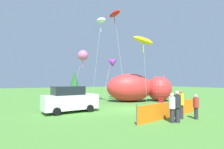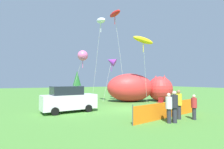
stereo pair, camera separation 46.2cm
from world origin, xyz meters
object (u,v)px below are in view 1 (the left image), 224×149
(spectator_in_white_shirt, at_px, (181,103))
(kite_yellow_hero, at_px, (143,40))
(inflatable_cat, at_px, (138,89))
(kite_purple_delta, at_px, (111,61))
(folding_chair, at_px, (161,101))
(spectator_in_black_shirt, at_px, (172,106))
(spectator_in_blue_shirt, at_px, (196,106))
(kite_white_ghost, at_px, (101,21))
(kite_pink_octopus, at_px, (83,56))
(parked_car, at_px, (70,100))
(kite_red_lizard, at_px, (115,14))
(spectator_in_grey_shirt, at_px, (177,105))

(spectator_in_white_shirt, xyz_separation_m, kite_yellow_hero, (2.35, 6.58, 5.82))
(inflatable_cat, height_order, kite_purple_delta, kite_purple_delta)
(folding_chair, bearing_deg, kite_yellow_hero, -104.10)
(spectator_in_black_shirt, relative_size, spectator_in_blue_shirt, 1.10)
(spectator_in_white_shirt, relative_size, kite_white_ghost, 0.20)
(folding_chair, distance_m, spectator_in_black_shirt, 6.64)
(kite_pink_octopus, bearing_deg, kite_yellow_hero, -23.45)
(kite_white_ghost, distance_m, kite_pink_octopus, 4.40)
(folding_chair, distance_m, spectator_in_blue_shirt, 5.62)
(folding_chair, bearing_deg, inflatable_cat, -129.57)
(folding_chair, xyz_separation_m, kite_white_ghost, (-4.37, 4.36, 8.51))
(parked_car, distance_m, kite_red_lizard, 12.21)
(spectator_in_blue_shirt, bearing_deg, kite_purple_delta, 88.44)
(inflatable_cat, height_order, kite_yellow_hero, kite_yellow_hero)
(spectator_in_white_shirt, bearing_deg, kite_yellow_hero, 70.33)
(kite_yellow_hero, height_order, kite_purple_delta, kite_yellow_hero)
(kite_white_ghost, bearing_deg, kite_yellow_hero, -31.93)
(folding_chair, bearing_deg, spectator_in_grey_shirt, 24.85)
(kite_white_ghost, bearing_deg, spectator_in_black_shirt, -89.19)
(folding_chair, relative_size, spectator_in_blue_shirt, 0.59)
(kite_pink_octopus, bearing_deg, inflatable_cat, 1.79)
(inflatable_cat, height_order, kite_pink_octopus, kite_pink_octopus)
(spectator_in_grey_shirt, distance_m, spectator_in_black_shirt, 0.36)
(folding_chair, height_order, spectator_in_black_shirt, spectator_in_black_shirt)
(kite_white_ghost, bearing_deg, kite_purple_delta, 43.05)
(kite_red_lizard, xyz_separation_m, kite_white_ghost, (-2.31, -1.00, -1.53))
(kite_yellow_hero, relative_size, kite_pink_octopus, 1.32)
(kite_purple_delta, bearing_deg, spectator_in_grey_shirt, -100.09)
(spectator_in_black_shirt, relative_size, spectator_in_white_shirt, 0.93)
(spectator_in_grey_shirt, distance_m, kite_red_lizard, 14.38)
(kite_red_lizard, relative_size, kite_purple_delta, 1.93)
(inflatable_cat, height_order, spectator_in_black_shirt, inflatable_cat)
(inflatable_cat, bearing_deg, spectator_in_grey_shirt, -95.76)
(spectator_in_grey_shirt, bearing_deg, kite_purple_delta, 79.91)
(kite_yellow_hero, xyz_separation_m, kite_pink_octopus, (-5.85, 2.54, -1.73))
(folding_chair, distance_m, spectator_in_grey_shirt, 6.54)
(parked_car, xyz_separation_m, spectator_in_white_shirt, (5.70, -6.10, 0.03))
(inflatable_cat, bearing_deg, kite_white_ghost, -156.01)
(kite_pink_octopus, bearing_deg, kite_purple_delta, 26.72)
(spectator_in_grey_shirt, height_order, spectator_in_blue_shirt, spectator_in_grey_shirt)
(spectator_in_grey_shirt, bearing_deg, spectator_in_white_shirt, 29.25)
(kite_yellow_hero, distance_m, kite_white_ghost, 5.06)
(spectator_in_white_shirt, distance_m, kite_white_ghost, 12.14)
(spectator_in_black_shirt, relative_size, kite_pink_octopus, 0.31)
(inflatable_cat, bearing_deg, spectator_in_white_shirt, -91.85)
(inflatable_cat, distance_m, kite_white_ghost, 9.17)
(spectator_in_white_shirt, relative_size, kite_red_lizard, 0.17)
(spectator_in_black_shirt, xyz_separation_m, spectator_in_white_shirt, (1.38, 0.47, 0.07))
(spectator_in_grey_shirt, xyz_separation_m, kite_yellow_hero, (3.40, 7.17, 5.82))
(spectator_in_blue_shirt, distance_m, kite_yellow_hero, 9.46)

